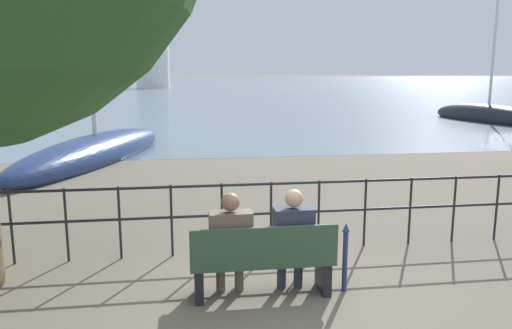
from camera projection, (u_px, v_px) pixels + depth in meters
ground_plane at (262, 294)px, 5.95m from camera, size 1000.00×1000.00×0.00m
harbor_water at (185, 80)px, 161.28m from camera, size 600.00×300.00×0.01m
park_bench at (263, 262)px, 5.81m from camera, size 1.69×0.45×0.90m
seated_person_left at (231, 240)px, 5.78m from camera, size 0.50×0.35×1.26m
seated_person_right at (293, 236)px, 5.89m from camera, size 0.47×0.35×1.28m
promenade_railing at (247, 207)px, 7.23m from camera, size 12.27×0.04×1.05m
closed_umbrella at (345, 254)px, 5.97m from camera, size 0.09×0.09×0.85m
sailboat_1 at (488, 115)px, 26.57m from camera, size 3.11×7.99×12.43m
sailboat_2 at (96, 151)px, 14.94m from camera, size 4.29×8.84×9.78m
harbor_lighthouse at (151, 14)px, 81.24m from camera, size 5.47×5.47×25.56m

